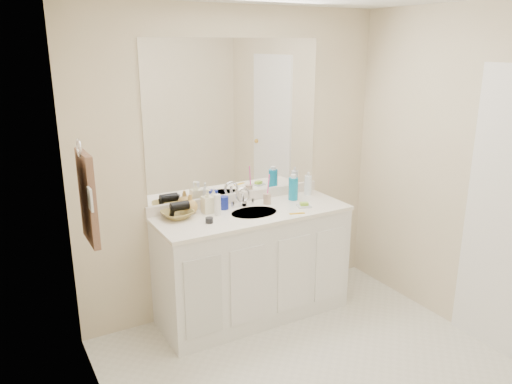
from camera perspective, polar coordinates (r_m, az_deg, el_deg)
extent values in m
cube|color=beige|center=(3.98, -2.31, 3.24)|extent=(2.60, 0.02, 2.40)
cube|color=beige|center=(2.38, -16.01, -6.84)|extent=(0.02, 2.60, 2.40)
cube|color=beige|center=(3.85, 24.75, 1.25)|extent=(0.02, 2.60, 2.40)
cube|color=white|center=(4.00, -0.36, -8.42)|extent=(1.50, 0.55, 0.85)
cube|color=white|center=(3.84, -0.37, -2.46)|extent=(1.52, 0.57, 0.03)
cube|color=white|center=(4.04, -2.17, -0.67)|extent=(1.52, 0.03, 0.08)
cylinder|color=beige|center=(3.82, -0.22, -2.50)|extent=(0.37, 0.37, 0.02)
cylinder|color=silver|center=(3.95, -1.50, -0.84)|extent=(0.02, 0.02, 0.11)
cube|color=white|center=(3.90, -2.33, 8.37)|extent=(1.48, 0.01, 1.20)
cylinder|color=navy|center=(3.88, -3.70, -1.23)|extent=(0.09, 0.09, 0.10)
cylinder|color=tan|center=(4.00, 1.28, -0.78)|extent=(0.08, 0.08, 0.08)
cylinder|color=#FE42AA|center=(3.98, 1.41, 0.72)|extent=(0.01, 0.04, 0.19)
cylinder|color=#0E81B0|center=(4.11, 4.28, 0.37)|extent=(0.09, 0.09, 0.19)
cylinder|color=white|center=(4.26, 5.97, 0.77)|extent=(0.06, 0.06, 0.16)
cube|color=silver|center=(3.96, 5.51, -1.61)|extent=(0.12, 0.11, 0.01)
cube|color=#90C831|center=(3.95, 5.51, -1.36)|extent=(0.08, 0.07, 0.02)
cube|color=gold|center=(3.80, 4.73, -2.45)|extent=(0.12, 0.06, 0.00)
cylinder|color=black|center=(3.60, -5.36, -3.23)|extent=(0.07, 0.07, 0.04)
cylinder|color=white|center=(3.74, -4.42, -1.47)|extent=(0.07, 0.07, 0.16)
imported|color=white|center=(3.86, -4.86, -0.81)|extent=(0.09, 0.09, 0.18)
imported|color=#FFF8CF|center=(3.80, -5.55, -1.00)|extent=(0.09, 0.09, 0.19)
imported|color=tan|center=(3.81, -7.53, -1.35)|extent=(0.15, 0.15, 0.15)
imported|color=olive|center=(3.73, -8.96, -2.55)|extent=(0.27, 0.27, 0.06)
cylinder|color=black|center=(3.71, -8.72, -1.60)|extent=(0.14, 0.07, 0.07)
torus|color=silver|center=(3.01, -19.59, 4.75)|extent=(0.01, 0.11, 0.11)
cube|color=brown|center=(3.09, -18.69, -0.65)|extent=(0.04, 0.32, 0.55)
cube|color=silver|center=(2.88, -18.42, -0.80)|extent=(0.01, 0.08, 0.13)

